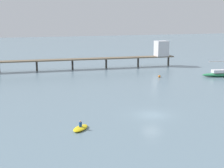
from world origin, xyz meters
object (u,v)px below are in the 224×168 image
Objects in this scene: pier at (115,54)px; mooring_buoy_inner at (159,76)px; sailboat_green at (223,73)px; dinghy_yellow at (81,128)px.

pier is 101.91× the size of mooring_buoy_inner.
mooring_buoy_inner is at bearing 164.59° from sailboat_green.
sailboat_green is 14.80m from mooring_buoy_inner.
dinghy_yellow reaches higher than mooring_buoy_inner.
pier is 28.27m from sailboat_green.
sailboat_green is (18.20, -21.44, -2.78)m from pier.
pier is at bearing 63.88° from dinghy_yellow.
dinghy_yellow is at bearing -149.36° from sailboat_green.
sailboat_green is 5.10× the size of dinghy_yellow.
dinghy_yellow is 5.48× the size of mooring_buoy_inner.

